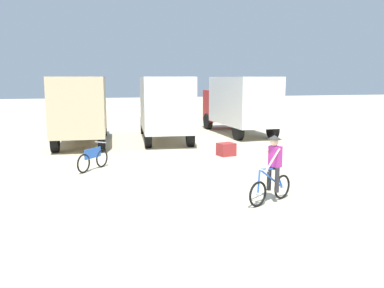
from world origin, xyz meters
The scene contains 7 objects.
ground_plane centered at (0.00, 0.00, 0.00)m, with size 120.00×120.00×0.00m, color beige.
box_truck_tan_camper centered at (-3.22, 12.43, 1.87)m, with size 2.75×6.87×3.35m.
box_truck_avon_van centered at (1.06, 12.61, 1.87)m, with size 2.94×6.93×3.35m.
box_truck_white_box centered at (5.76, 13.88, 1.87)m, with size 2.64×6.84×3.35m.
cyclist_orange_shirt centered at (1.80, 0.99, 0.85)m, with size 1.56×0.89×1.82m.
bicycle_spare centered at (-2.77, 6.16, 0.40)m, with size 1.13×1.39×0.97m.
supply_crate centered at (2.79, 7.58, 0.27)m, with size 0.58×0.68×0.54m, color #9E2D2D.
Camera 1 is at (-2.88, -8.75, 3.31)m, focal length 38.30 mm.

